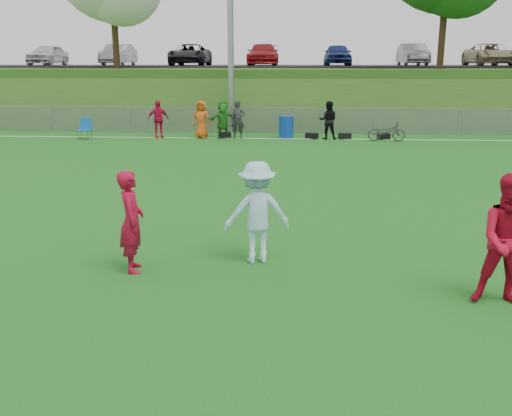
# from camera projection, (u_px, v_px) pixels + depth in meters

# --- Properties ---
(ground) EXTENTS (120.00, 120.00, 0.00)m
(ground) POSITION_uv_depth(u_px,v_px,m) (283.00, 299.00, 8.55)
(ground) COLOR #135B17
(ground) RESTS_ON ground
(sideline_far) EXTENTS (60.00, 0.10, 0.01)m
(sideline_far) POSITION_uv_depth(u_px,v_px,m) (291.00, 139.00, 25.93)
(sideline_far) COLOR white
(sideline_far) RESTS_ON ground
(fence) EXTENTS (58.00, 0.06, 1.30)m
(fence) POSITION_uv_depth(u_px,v_px,m) (291.00, 120.00, 27.70)
(fence) COLOR gray
(fence) RESTS_ON ground
(berm) EXTENTS (120.00, 18.00, 3.00)m
(berm) POSITION_uv_depth(u_px,v_px,m) (292.00, 90.00, 38.11)
(berm) COLOR #2B4D15
(berm) RESTS_ON ground
(parking_lot) EXTENTS (120.00, 12.00, 0.10)m
(parking_lot) POSITION_uv_depth(u_px,v_px,m) (293.00, 66.00, 39.65)
(parking_lot) COLOR black
(parking_lot) RESTS_ON berm
(car_row) EXTENTS (32.04, 5.18, 1.44)m
(car_row) POSITION_uv_depth(u_px,v_px,m) (275.00, 55.00, 38.56)
(car_row) COLOR silver
(car_row) RESTS_ON parking_lot
(spectator_row) EXTENTS (8.73, 1.11, 1.69)m
(spectator_row) POSITION_uv_depth(u_px,v_px,m) (232.00, 120.00, 25.89)
(spectator_row) COLOR red
(spectator_row) RESTS_ON ground
(gear_bags) EXTENTS (7.82, 0.53, 0.26)m
(gear_bags) POSITION_uv_depth(u_px,v_px,m) (316.00, 136.00, 25.93)
(gear_bags) COLOR black
(gear_bags) RESTS_ON ground
(player_red_left) EXTENTS (0.55, 0.71, 1.73)m
(player_red_left) POSITION_uv_depth(u_px,v_px,m) (131.00, 221.00, 9.53)
(player_red_left) COLOR #A20B28
(player_red_left) RESTS_ON ground
(player_red_center) EXTENTS (1.06, 0.90, 1.95)m
(player_red_center) POSITION_uv_depth(u_px,v_px,m) (511.00, 241.00, 8.15)
(player_red_center) COLOR #B50C26
(player_red_center) RESTS_ON ground
(player_blue) EXTENTS (1.30, 0.94, 1.80)m
(player_blue) POSITION_uv_depth(u_px,v_px,m) (257.00, 212.00, 9.96)
(player_blue) COLOR #ACD7EE
(player_blue) RESTS_ON ground
(recycling_bin) EXTENTS (0.89, 0.89, 1.00)m
(recycling_bin) POSITION_uv_depth(u_px,v_px,m) (286.00, 127.00, 26.12)
(recycling_bin) COLOR #0D3594
(recycling_bin) RESTS_ON ground
(camp_chair) EXTENTS (0.54, 0.55, 0.95)m
(camp_chair) POSITION_uv_depth(u_px,v_px,m) (85.00, 133.00, 25.73)
(camp_chair) COLOR blue
(camp_chair) RESTS_ON ground
(bicycle) EXTENTS (1.64, 0.64, 0.85)m
(bicycle) POSITION_uv_depth(u_px,v_px,m) (387.00, 131.00, 25.09)
(bicycle) COLOR #292A2C
(bicycle) RESTS_ON ground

